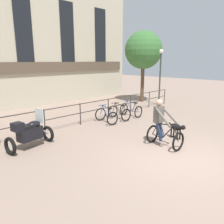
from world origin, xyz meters
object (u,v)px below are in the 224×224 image
Objects in this scene: parked_bicycle_near_lamp at (106,116)px; parked_motorcycle at (30,133)px; parked_bicycle_mid_left at (119,113)px; street_lamp at (160,74)px; dog at (177,128)px; cyclist_with_bike at (162,125)px; parked_bicycle_mid_right at (131,110)px.

parked_motorcycle is at bearing 15.00° from parked_bicycle_near_lamp.
parked_bicycle_mid_left is (5.08, 0.43, -0.20)m from parked_motorcycle.
street_lamp is (4.74, 0.66, 1.78)m from parked_bicycle_mid_left.
dog is 7.03m from street_lamp.
cyclist_with_bike is at bearing 71.42° from parked_bicycle_mid_left.
parked_bicycle_mid_left is (0.95, -0.00, -0.00)m from parked_bicycle_near_lamp.
parked_bicycle_mid_left is (0.56, 3.64, -0.10)m from dog.
street_lamp is at bearing -164.29° from parked_bicycle_near_lamp.
cyclist_with_bike is 3.95m from parked_bicycle_mid_left.
parked_bicycle_near_lamp is at bearing 5.29° from parked_bicycle_mid_left.
parked_motorcycle is 5.11m from parked_bicycle_mid_left.
parked_motorcycle reaches higher than parked_bicycle_mid_right.
parked_motorcycle is at bearing -173.67° from street_lamp.
parked_motorcycle is (-3.49, 3.17, -0.20)m from cyclist_with_bike.
parked_bicycle_mid_right reaches higher than dog.
street_lamp is at bearing 37.04° from cyclist_with_bike.
parked_bicycle_mid_left is at bearing -95.13° from parked_motorcycle.
cyclist_with_bike is 7.75m from street_lamp.
dog is 3.94m from parked_bicycle_mid_right.
parked_motorcycle is at bearing 158.82° from dog.
street_lamp reaches higher than parked_bicycle_mid_right.
parked_bicycle_near_lamp is at bearing -94.03° from parked_motorcycle.
dog is 0.23× the size of street_lamp.
parked_bicycle_mid_left is (1.59, 3.59, -0.41)m from cyclist_with_bike.
parked_bicycle_mid_left is 5.11m from street_lamp.
dog is 3.69m from parked_bicycle_mid_left.
cyclist_with_bike is at bearing -168.48° from dog.
dog is at bearing 86.59° from parked_bicycle_mid_left.
dog is 0.78× the size of parked_bicycle_mid_right.
parked_bicycle_mid_right is (0.95, -0.00, 0.00)m from parked_bicycle_mid_left.
parked_motorcycle reaches higher than parked_bicycle_near_lamp.
dog is 0.50× the size of parked_motorcycle.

